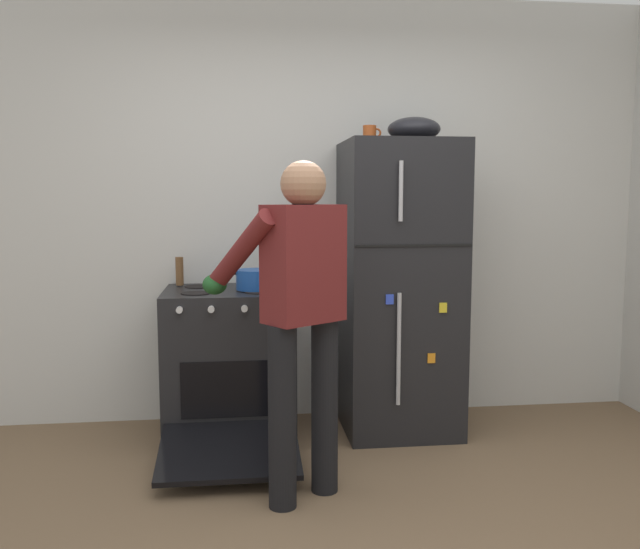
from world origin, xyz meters
The scene contains 8 objects.
kitchen_wall_back centered at (0.00, 1.95, 1.35)m, with size 6.00×0.10×2.70m, color silver.
refrigerator centered at (0.46, 1.57, 0.88)m, with size 0.68×0.72×1.77m.
stove_range centered at (-0.57, 1.55, 0.44)m, with size 0.76×1.20×0.89m.
person_cook centered at (-0.24, 0.68, 0.96)m, with size 0.69×0.75×1.60m.
red_pot centered at (-0.41, 1.52, 0.95)m, with size 0.33×0.23×0.12m.
coffee_mug centered at (0.29, 1.62, 1.82)m, with size 0.11×0.08×0.10m.
pepper_mill centered at (-0.87, 1.77, 0.98)m, with size 0.05×0.05×0.17m, color brown.
mixing_bowl centered at (0.54, 1.57, 1.84)m, with size 0.32×0.32×0.14m, color black.
Camera 1 is at (-0.51, -2.40, 1.43)m, focal length 37.53 mm.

